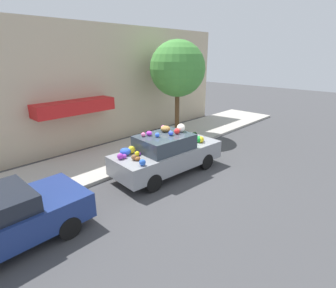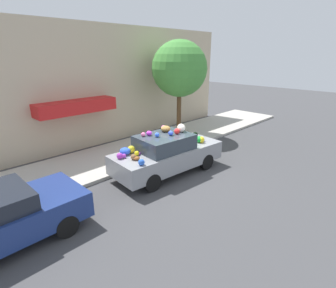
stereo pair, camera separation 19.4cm
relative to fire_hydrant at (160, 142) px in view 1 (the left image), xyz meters
The scene contains 6 objects.
ground_plane 2.29m from the fire_hydrant, 127.23° to the right, with size 60.00×60.00×0.00m, color #424244.
sidewalk_curb 1.69m from the fire_hydrant, 146.01° to the left, with size 24.00×3.20×0.13m.
building_facade 4.18m from the fire_hydrant, 114.51° to the left, with size 18.00×1.20×5.77m.
street_tree 4.15m from the fire_hydrant, 24.76° to the left, with size 2.89×2.89×4.97m.
fire_hydrant is the anchor object (origin of this frame).
art_car 2.31m from the fire_hydrant, 127.62° to the right, with size 4.51×2.00×1.87m.
Camera 1 is at (-6.73, -6.48, 4.39)m, focal length 28.00 mm.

